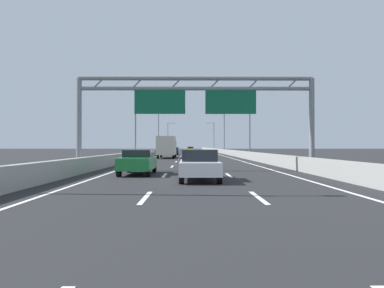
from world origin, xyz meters
name	(u,v)px	position (x,y,z in m)	size (l,w,h in m)	color
ground_plane	(191,152)	(0.00, 100.00, 0.00)	(260.00, 260.00, 0.00)	#262628
lane_dash_left_1	(145,198)	(-1.80, 12.50, 0.01)	(0.16, 3.00, 0.01)	white
lane_dash_left_2	(165,175)	(-1.80, 21.50, 0.01)	(0.16, 3.00, 0.01)	white
lane_dash_left_3	(172,166)	(-1.80, 30.50, 0.01)	(0.16, 3.00, 0.01)	white
lane_dash_left_4	(176,162)	(-1.80, 39.50, 0.01)	(0.16, 3.00, 0.01)	white
lane_dash_left_5	(179,159)	(-1.80, 48.50, 0.01)	(0.16, 3.00, 0.01)	white
lane_dash_left_6	(180,157)	(-1.80, 57.50, 0.01)	(0.16, 3.00, 0.01)	white
lane_dash_left_7	(182,155)	(-1.80, 66.50, 0.01)	(0.16, 3.00, 0.01)	white
lane_dash_left_8	(183,154)	(-1.80, 75.50, 0.01)	(0.16, 3.00, 0.01)	white
lane_dash_left_9	(183,153)	(-1.80, 84.50, 0.01)	(0.16, 3.00, 0.01)	white
lane_dash_left_10	(184,153)	(-1.80, 93.50, 0.01)	(0.16, 3.00, 0.01)	white
lane_dash_left_11	(185,152)	(-1.80, 102.50, 0.01)	(0.16, 3.00, 0.01)	white
lane_dash_left_12	(185,152)	(-1.80, 111.50, 0.01)	(0.16, 3.00, 0.01)	white
lane_dash_left_13	(185,151)	(-1.80, 120.50, 0.01)	(0.16, 3.00, 0.01)	white
lane_dash_left_14	(186,151)	(-1.80, 129.50, 0.01)	(0.16, 3.00, 0.01)	white
lane_dash_left_15	(186,150)	(-1.80, 138.50, 0.01)	(0.16, 3.00, 0.01)	white
lane_dash_left_16	(186,150)	(-1.80, 147.50, 0.01)	(0.16, 3.00, 0.01)	white
lane_dash_left_17	(186,150)	(-1.80, 156.50, 0.01)	(0.16, 3.00, 0.01)	white
lane_dash_right_1	(259,197)	(1.80, 12.50, 0.01)	(0.16, 3.00, 0.01)	white
lane_dash_right_2	(229,175)	(1.80, 21.50, 0.01)	(0.16, 3.00, 0.01)	white
lane_dash_right_3	(217,166)	(1.80, 30.50, 0.01)	(0.16, 3.00, 0.01)	white
lane_dash_right_4	(211,162)	(1.80, 39.50, 0.01)	(0.16, 3.00, 0.01)	white
lane_dash_right_5	(207,159)	(1.80, 48.50, 0.01)	(0.16, 3.00, 0.01)	white
lane_dash_right_6	(204,157)	(1.80, 57.50, 0.01)	(0.16, 3.00, 0.01)	white
lane_dash_right_7	(202,155)	(1.80, 66.50, 0.01)	(0.16, 3.00, 0.01)	white
lane_dash_right_8	(201,154)	(1.80, 75.50, 0.01)	(0.16, 3.00, 0.01)	white
lane_dash_right_9	(199,153)	(1.80, 84.50, 0.01)	(0.16, 3.00, 0.01)	white
lane_dash_right_10	(198,153)	(1.80, 93.50, 0.01)	(0.16, 3.00, 0.01)	white
lane_dash_right_11	(198,152)	(1.80, 102.50, 0.01)	(0.16, 3.00, 0.01)	white
lane_dash_right_12	(197,152)	(1.80, 111.50, 0.01)	(0.16, 3.00, 0.01)	white
lane_dash_right_13	(197,151)	(1.80, 120.50, 0.01)	(0.16, 3.00, 0.01)	white
lane_dash_right_14	(196,151)	(1.80, 129.50, 0.01)	(0.16, 3.00, 0.01)	white
lane_dash_right_15	(196,150)	(1.80, 138.50, 0.01)	(0.16, 3.00, 0.01)	white
lane_dash_right_16	(195,150)	(1.80, 147.50, 0.01)	(0.16, 3.00, 0.01)	white
lane_dash_right_17	(195,150)	(1.80, 156.50, 0.01)	(0.16, 3.00, 0.01)	white
edge_line_left	(169,153)	(-5.25, 88.00, 0.01)	(0.16, 176.00, 0.01)	white
edge_line_right	(214,153)	(5.25, 88.00, 0.01)	(0.16, 176.00, 0.01)	white
barrier_left	(168,150)	(-6.90, 110.00, 0.47)	(0.45, 220.00, 0.95)	#9E9E99
barrier_right	(215,150)	(6.90, 110.00, 0.47)	(0.45, 220.00, 0.95)	#9E9E99
sign_gantry	(196,99)	(0.00, 25.60, 4.80)	(15.97, 0.36, 6.36)	gray
streetlamp_left_mid	(137,118)	(-7.47, 50.84, 5.40)	(2.58, 0.28, 9.50)	slate
streetlamp_right_mid	(248,118)	(7.47, 50.84, 5.40)	(2.58, 0.28, 9.50)	slate
streetlamp_left_far	(160,130)	(-7.47, 87.99, 5.40)	(2.58, 0.28, 9.50)	slate
streetlamp_right_far	(223,130)	(7.47, 87.99, 5.40)	(2.58, 0.28, 9.50)	slate
streetlamp_left_distant	(169,135)	(-7.47, 125.15, 5.40)	(2.58, 0.28, 9.50)	slate
streetlamp_right_distant	(213,135)	(7.47, 125.15, 5.40)	(2.58, 0.28, 9.50)	slate
green_car	(138,161)	(-3.39, 22.29, 0.75)	(1.79, 4.50, 1.43)	#1E7A38
yellow_car	(191,149)	(-0.15, 109.10, 0.76)	(1.83, 4.21, 1.47)	yellow
white_car	(199,164)	(0.07, 18.56, 0.76)	(1.85, 4.60, 1.47)	silver
black_car	(173,151)	(-3.45, 70.38, 0.76)	(1.84, 4.13, 1.45)	black
box_truck	(167,146)	(-3.50, 51.16, 1.60)	(2.32, 7.88, 2.92)	#194799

